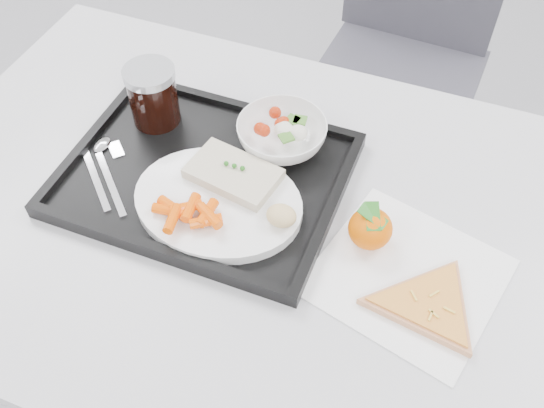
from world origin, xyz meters
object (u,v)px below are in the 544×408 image
cola_glass (153,94)px  tray (205,176)px  dinner_plate (218,202)px  tangerine (370,228)px  chair (407,37)px  table (260,238)px  pizza_slice (428,304)px  salad_bowl (282,134)px

cola_glass → tray: bearing=-33.1°
dinner_plate → tangerine: tangerine is taller
chair → table: bearing=-95.0°
tray → chair: bearing=77.3°
chair → dinner_plate: bearing=-98.8°
dinner_plate → chair: bearing=81.2°
table → tangerine: bearing=2.5°
tray → cola_glass: cola_glass is taller
tray → table: bearing=-17.2°
table → pizza_slice: size_ratio=4.78×
cola_glass → pizza_slice: 0.57m
tangerine → tray: bearing=174.7°
tray → salad_bowl: size_ratio=2.96×
cola_glass → tangerine: (0.42, -0.11, -0.04)m
table → cola_glass: cola_glass is taller
tangerine → cola_glass: bearing=164.8°
chair → tray: 0.87m
tray → tangerine: (0.29, -0.03, 0.03)m
salad_bowl → cola_glass: bearing=-174.9°
tray → pizza_slice: bearing=-15.1°
tangerine → pizza_slice: (0.11, -0.08, -0.02)m
tray → dinner_plate: 0.08m
dinner_plate → salad_bowl: salad_bowl is taller
pizza_slice → chair: bearing=102.8°
dinner_plate → pizza_slice: size_ratio=1.08×
table → tangerine: (0.18, 0.01, 0.10)m
table → tangerine: tangerine is taller
dinner_plate → cola_glass: size_ratio=2.50×
chair → tangerine: size_ratio=13.29×
salad_bowl → tangerine: bearing=-35.1°
tangerine → chair: bearing=96.8°
chair → tray: chair is taller
salad_bowl → pizza_slice: size_ratio=0.61×
pizza_slice → table: bearing=165.7°
salad_bowl → pizza_slice: (0.30, -0.22, -0.03)m
salad_bowl → cola_glass: size_ratio=1.41×
cola_glass → pizza_slice: bearing=-20.2°
salad_bowl → tangerine: (0.19, -0.14, -0.00)m
pizza_slice → dinner_plate: bearing=171.5°
table → cola_glass: bearing=153.5°
table → tray: bearing=162.8°
dinner_plate → pizza_slice: dinner_plate is taller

